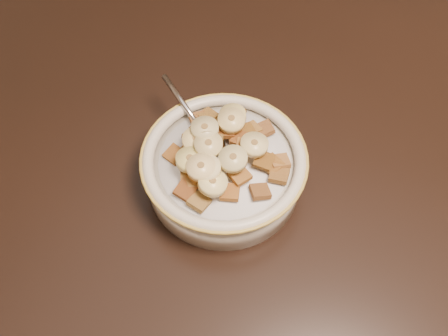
% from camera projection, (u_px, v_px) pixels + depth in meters
% --- Properties ---
extents(floor, '(4.00, 4.50, 0.10)m').
position_uv_depth(floor, '(267.00, 305.00, 1.33)').
color(floor, '#422816').
rests_on(floor, ground).
extents(table, '(1.44, 0.96, 0.04)m').
position_uv_depth(table, '(309.00, 125.00, 0.67)').
color(table, black).
rests_on(table, floor).
extents(cereal_bowl, '(0.18, 0.18, 0.04)m').
position_uv_depth(cereal_bowl, '(224.00, 172.00, 0.58)').
color(cereal_bowl, silver).
rests_on(cereal_bowl, table).
extents(milk, '(0.15, 0.15, 0.00)m').
position_uv_depth(milk, '(224.00, 162.00, 0.56)').
color(milk, white).
rests_on(milk, cereal_bowl).
extents(spoon, '(0.05, 0.05, 0.01)m').
position_uv_depth(spoon, '(210.00, 142.00, 0.57)').
color(spoon, '#BABABC').
rests_on(spoon, cereal_bowl).
extents(cereal_square_0, '(0.03, 0.03, 0.01)m').
position_uv_depth(cereal_square_0, '(199.00, 120.00, 0.58)').
color(cereal_square_0, brown).
rests_on(cereal_square_0, milk).
extents(cereal_square_1, '(0.02, 0.02, 0.01)m').
position_uv_depth(cereal_square_1, '(199.00, 202.00, 0.53)').
color(cereal_square_1, olive).
rests_on(cereal_square_1, milk).
extents(cereal_square_2, '(0.03, 0.03, 0.01)m').
position_uv_depth(cereal_square_2, '(226.00, 131.00, 0.56)').
color(cereal_square_2, brown).
rests_on(cereal_square_2, milk).
extents(cereal_square_3, '(0.03, 0.03, 0.01)m').
position_uv_depth(cereal_square_3, '(251.00, 130.00, 0.58)').
color(cereal_square_3, olive).
rests_on(cereal_square_3, milk).
extents(cereal_square_4, '(0.02, 0.03, 0.01)m').
position_uv_depth(cereal_square_4, '(193.00, 148.00, 0.56)').
color(cereal_square_4, brown).
rests_on(cereal_square_4, milk).
extents(cereal_square_5, '(0.03, 0.03, 0.01)m').
position_uv_depth(cereal_square_5, '(240.00, 175.00, 0.54)').
color(cereal_square_5, olive).
rests_on(cereal_square_5, milk).
extents(cereal_square_6, '(0.02, 0.02, 0.01)m').
position_uv_depth(cereal_square_6, '(194.00, 135.00, 0.57)').
color(cereal_square_6, brown).
rests_on(cereal_square_6, milk).
extents(cereal_square_7, '(0.03, 0.03, 0.01)m').
position_uv_depth(cereal_square_7, '(203.00, 177.00, 0.54)').
color(cereal_square_7, brown).
rests_on(cereal_square_7, milk).
extents(cereal_square_8, '(0.02, 0.02, 0.01)m').
position_uv_depth(cereal_square_8, '(236.00, 116.00, 0.59)').
color(cereal_square_8, '#8E5A19').
rests_on(cereal_square_8, milk).
extents(cereal_square_9, '(0.03, 0.03, 0.01)m').
position_uv_depth(cereal_square_9, '(230.00, 192.00, 0.53)').
color(cereal_square_9, '#9A501D').
rests_on(cereal_square_9, milk).
extents(cereal_square_10, '(0.03, 0.03, 0.01)m').
position_uv_depth(cereal_square_10, '(245.00, 147.00, 0.55)').
color(cereal_square_10, brown).
rests_on(cereal_square_10, milk).
extents(cereal_square_11, '(0.03, 0.03, 0.01)m').
position_uv_depth(cereal_square_11, '(260.00, 191.00, 0.53)').
color(cereal_square_11, brown).
rests_on(cereal_square_11, milk).
extents(cereal_square_12, '(0.03, 0.03, 0.01)m').
position_uv_depth(cereal_square_12, '(264.00, 129.00, 0.58)').
color(cereal_square_12, brown).
rests_on(cereal_square_12, milk).
extents(cereal_square_13, '(0.02, 0.02, 0.01)m').
position_uv_depth(cereal_square_13, '(279.00, 175.00, 0.54)').
color(cereal_square_13, olive).
rests_on(cereal_square_13, milk).
extents(cereal_square_14, '(0.03, 0.03, 0.01)m').
position_uv_depth(cereal_square_14, '(190.00, 179.00, 0.54)').
color(cereal_square_14, brown).
rests_on(cereal_square_14, milk).
extents(cereal_square_15, '(0.03, 0.03, 0.01)m').
position_uv_depth(cereal_square_15, '(196.00, 174.00, 0.54)').
color(cereal_square_15, brown).
rests_on(cereal_square_15, milk).
extents(cereal_square_16, '(0.03, 0.03, 0.01)m').
position_uv_depth(cereal_square_16, '(208.00, 176.00, 0.54)').
color(cereal_square_16, brown).
rests_on(cereal_square_16, milk).
extents(cereal_square_17, '(0.03, 0.03, 0.01)m').
position_uv_depth(cereal_square_17, '(280.00, 161.00, 0.55)').
color(cereal_square_17, '#8F5C2A').
rests_on(cereal_square_17, milk).
extents(cereal_square_18, '(0.03, 0.03, 0.01)m').
position_uv_depth(cereal_square_18, '(208.00, 116.00, 0.59)').
color(cereal_square_18, brown).
rests_on(cereal_square_18, milk).
extents(cereal_square_19, '(0.02, 0.02, 0.01)m').
position_uv_depth(cereal_square_19, '(241.00, 139.00, 0.56)').
color(cereal_square_19, brown).
rests_on(cereal_square_19, milk).
extents(cereal_square_20, '(0.03, 0.03, 0.01)m').
position_uv_depth(cereal_square_20, '(235.00, 126.00, 0.58)').
color(cereal_square_20, brown).
rests_on(cereal_square_20, milk).
extents(cereal_square_21, '(0.02, 0.03, 0.01)m').
position_uv_depth(cereal_square_21, '(174.00, 154.00, 0.56)').
color(cereal_square_21, brown).
rests_on(cereal_square_21, milk).
extents(cereal_square_22, '(0.03, 0.03, 0.01)m').
position_uv_depth(cereal_square_22, '(200.00, 135.00, 0.57)').
color(cereal_square_22, brown).
rests_on(cereal_square_22, milk).
extents(cereal_square_23, '(0.02, 0.02, 0.01)m').
position_uv_depth(cereal_square_23, '(264.00, 160.00, 0.55)').
color(cereal_square_23, brown).
rests_on(cereal_square_23, milk).
extents(cereal_square_24, '(0.02, 0.02, 0.01)m').
position_uv_depth(cereal_square_24, '(185.00, 190.00, 0.53)').
color(cereal_square_24, brown).
rests_on(cereal_square_24, milk).
extents(cereal_square_25, '(0.03, 0.03, 0.01)m').
position_uv_depth(cereal_square_25, '(246.00, 131.00, 0.57)').
color(cereal_square_25, brown).
rests_on(cereal_square_25, milk).
extents(cereal_square_26, '(0.02, 0.02, 0.01)m').
position_uv_depth(cereal_square_26, '(204.00, 149.00, 0.55)').
color(cereal_square_26, brown).
rests_on(cereal_square_26, milk).
extents(cereal_square_27, '(0.02, 0.02, 0.01)m').
position_uv_depth(cereal_square_27, '(224.00, 121.00, 0.59)').
color(cereal_square_27, '#9D672A').
rests_on(cereal_square_27, milk).
extents(cereal_square_28, '(0.03, 0.03, 0.01)m').
position_uv_depth(cereal_square_28, '(272.00, 165.00, 0.55)').
color(cereal_square_28, brown).
rests_on(cereal_square_28, milk).
extents(cereal_square_29, '(0.02, 0.02, 0.01)m').
position_uv_depth(cereal_square_29, '(213.00, 142.00, 0.55)').
color(cereal_square_29, brown).
rests_on(cereal_square_29, milk).
extents(cereal_square_30, '(0.03, 0.03, 0.01)m').
position_uv_depth(cereal_square_30, '(232.00, 129.00, 0.57)').
color(cereal_square_30, brown).
rests_on(cereal_square_30, milk).
extents(banana_slice_0, '(0.04, 0.04, 0.01)m').
position_uv_depth(banana_slice_0, '(196.00, 140.00, 0.55)').
color(banana_slice_0, '#F0DC85').
rests_on(banana_slice_0, milk).
extents(banana_slice_1, '(0.04, 0.04, 0.02)m').
position_uv_depth(banana_slice_1, '(213.00, 183.00, 0.52)').
color(banana_slice_1, '#EED885').
rests_on(banana_slice_1, milk).
extents(banana_slice_2, '(0.04, 0.04, 0.01)m').
position_uv_depth(banana_slice_2, '(231.00, 121.00, 0.56)').
color(banana_slice_2, '#F0D491').
rests_on(banana_slice_2, milk).
extents(banana_slice_3, '(0.03, 0.03, 0.01)m').
position_uv_depth(banana_slice_3, '(233.00, 159.00, 0.53)').
color(banana_slice_3, beige).
rests_on(banana_slice_3, milk).
extents(banana_slice_4, '(0.04, 0.04, 0.01)m').
position_uv_depth(banana_slice_4, '(207.00, 169.00, 0.52)').
color(banana_slice_4, '#FEEEAB').
rests_on(banana_slice_4, milk).
extents(banana_slice_5, '(0.04, 0.04, 0.01)m').
position_uv_depth(banana_slice_5, '(205.00, 129.00, 0.55)').
color(banana_slice_5, beige).
rests_on(banana_slice_5, milk).
extents(banana_slice_6, '(0.03, 0.03, 0.01)m').
position_uv_depth(banana_slice_6, '(208.00, 145.00, 0.54)').
color(banana_slice_6, beige).
rests_on(banana_slice_6, milk).
extents(banana_slice_7, '(0.04, 0.04, 0.01)m').
position_uv_depth(banana_slice_7, '(190.00, 160.00, 0.53)').
color(banana_slice_7, '#F5E97F').
rests_on(banana_slice_7, milk).
extents(banana_slice_8, '(0.04, 0.04, 0.01)m').
position_uv_depth(banana_slice_8, '(201.00, 167.00, 0.52)').
color(banana_slice_8, '#FFDC82').
rests_on(banana_slice_8, milk).
extents(banana_slice_9, '(0.04, 0.04, 0.01)m').
position_uv_depth(banana_slice_9, '(254.00, 145.00, 0.55)').
color(banana_slice_9, '#D0C676').
rests_on(banana_slice_9, milk).
extents(banana_slice_10, '(0.04, 0.04, 0.01)m').
position_uv_depth(banana_slice_10, '(233.00, 116.00, 0.57)').
color(banana_slice_10, '#FDE096').
rests_on(banana_slice_10, milk).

